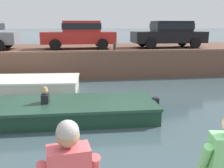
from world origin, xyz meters
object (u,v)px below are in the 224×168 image
at_px(car_centre_black, 169,33).
at_px(mooring_bollard_mid, 115,47).
at_px(motorboat_passing, 63,110).
at_px(boat_moored_west_cream, 9,85).
at_px(car_left_inner_red, 80,34).

relative_size(car_centre_black, mooring_bollard_mid, 9.54).
bearing_deg(mooring_bollard_mid, motorboat_passing, -112.67).
height_order(motorboat_passing, mooring_bollard_mid, mooring_bollard_mid).
bearing_deg(boat_moored_west_cream, car_centre_black, 25.99).
height_order(boat_moored_west_cream, mooring_bollard_mid, mooring_bollard_mid).
relative_size(boat_moored_west_cream, car_centre_black, 1.46).
bearing_deg(motorboat_passing, car_left_inner_red, 85.43).
bearing_deg(mooring_bollard_mid, boat_moored_west_cream, -155.48).
relative_size(motorboat_passing, car_centre_black, 1.42).
distance_m(car_centre_black, mooring_bollard_mid, 4.05).
distance_m(motorboat_passing, mooring_bollard_mid, 6.15).
xyz_separation_m(car_left_inner_red, mooring_bollard_mid, (1.72, -1.87, -0.61)).
xyz_separation_m(boat_moored_west_cream, car_left_inner_red, (2.97, 4.01, 1.94)).
bearing_deg(car_left_inner_red, car_centre_black, 0.00).
relative_size(boat_moored_west_cream, mooring_bollard_mid, 13.92).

